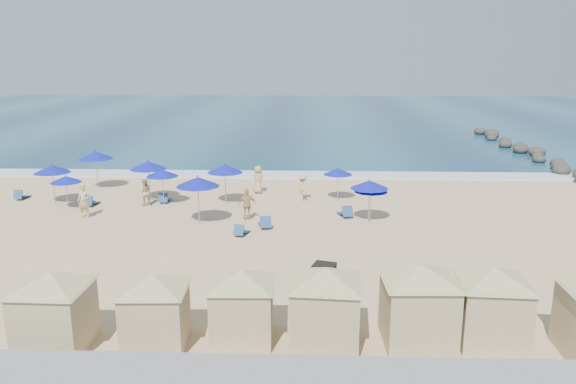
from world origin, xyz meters
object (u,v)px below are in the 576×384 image
object	(u,v)px
umbrella_6	(225,169)
beachgoer_0	(84,201)
beachgoer_3	(303,187)
rock_jetty	(526,151)
umbrella_7	(338,171)
cabana_5	(493,296)
umbrella_9	(369,185)
umbrella_3	(162,173)
trash_bin	(324,275)
umbrella_0	(52,169)
cabana_2	(242,296)
beachgoer_1	(145,192)
cabana_4	(419,294)
umbrella_4	(148,165)
cabana_0	(53,300)
umbrella_8	(371,188)
beachgoer_2	(247,204)
beachgoer_4	(258,179)
umbrella_1	(66,179)
umbrella_5	(198,182)
cabana_3	(326,296)
umbrella_2	(95,155)
cabana_1	(155,301)

from	to	relation	value
umbrella_6	beachgoer_0	distance (m)	8.11
beachgoer_3	rock_jetty	bearing A→B (deg)	-68.98
rock_jetty	umbrella_7	xyz separation A→B (m)	(-17.60, -16.42, 1.42)
cabana_5	umbrella_9	world-z (taller)	cabana_5
umbrella_6	umbrella_9	world-z (taller)	umbrella_6
umbrella_3	umbrella_9	bearing A→B (deg)	-14.74
trash_bin	beachgoer_0	bearing A→B (deg)	163.38
umbrella_0	umbrella_3	bearing A→B (deg)	0.83
trash_bin	cabana_2	world-z (taller)	cabana_2
trash_bin	beachgoer_3	bearing A→B (deg)	111.69
beachgoer_1	beachgoer_3	xyz separation A→B (m)	(9.37, 1.49, -0.00)
umbrella_3	beachgoer_3	xyz separation A→B (m)	(8.32, 1.24, -1.10)
cabana_4	umbrella_4	size ratio (longest dim) A/B	1.80
cabana_2	umbrella_6	xyz separation A→B (m)	(-2.90, 16.40, 0.67)
trash_bin	beachgoer_0	xyz separation A→B (m)	(-12.91, 8.73, 0.53)
cabana_0	cabana_4	size ratio (longest dim) A/B	0.95
trash_bin	umbrella_9	xyz separation A→B (m)	(2.62, 8.57, 1.63)
rock_jetty	umbrella_8	size ratio (longest dim) A/B	12.71
cabana_4	umbrella_7	distance (m)	17.67
beachgoer_2	beachgoer_4	world-z (taller)	beachgoer_4
trash_bin	cabana_5	bearing A→B (deg)	-22.96
umbrella_1	umbrella_3	distance (m)	5.45
cabana_4	umbrella_3	size ratio (longest dim) A/B	2.07
trash_bin	umbrella_6	bearing A→B (deg)	132.39
beachgoer_1	beachgoer_0	bearing A→B (deg)	29.49
beachgoer_0	umbrella_3	bearing A→B (deg)	42.37
trash_bin	umbrella_5	world-z (taller)	umbrella_5
umbrella_8	beachgoer_4	size ratio (longest dim) A/B	1.16
umbrella_1	beachgoer_2	bearing A→B (deg)	-9.52
cabana_3	beachgoer_1	xyz separation A→B (m)	(-10.25, 16.10, -0.79)
umbrella_8	umbrella_9	distance (m)	0.29
cabana_2	beachgoer_0	size ratio (longest dim) A/B	2.16
umbrella_8	beachgoer_3	size ratio (longest dim) A/B	1.28
umbrella_6	beachgoer_0	bearing A→B (deg)	-155.94
umbrella_6	beachgoer_3	bearing A→B (deg)	11.46
umbrella_7	umbrella_9	world-z (taller)	umbrella_9
umbrella_0	umbrella_7	bearing A→B (deg)	5.30
cabana_5	umbrella_3	xyz separation A→B (m)	(-14.35, 16.02, 0.35)
cabana_3	umbrella_3	distance (m)	18.76
beachgoer_0	beachgoer_1	distance (m)	3.75
umbrella_0	beachgoer_4	size ratio (longest dim) A/B	1.37
umbrella_2	umbrella_8	bearing A→B (deg)	-21.26
umbrella_4	beachgoer_3	size ratio (longest dim) A/B	1.56
cabana_2	umbrella_7	size ratio (longest dim) A/B	2.00
umbrella_5	umbrella_7	bearing A→B (deg)	35.14
cabana_1	beachgoer_4	distance (m)	19.55
umbrella_6	umbrella_9	bearing A→B (deg)	-22.72
cabana_2	umbrella_5	bearing A→B (deg)	106.91
trash_bin	beachgoer_3	xyz separation A→B (m)	(-0.96, 12.94, 0.40)
beachgoer_1	umbrella_1	bearing A→B (deg)	-4.03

